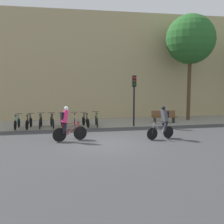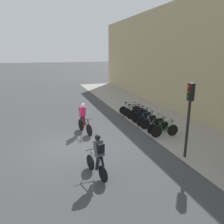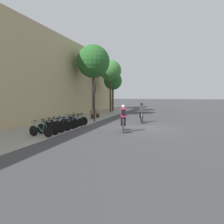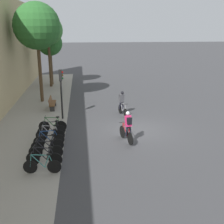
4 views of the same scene
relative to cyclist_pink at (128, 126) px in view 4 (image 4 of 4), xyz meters
name	(u,v)px [view 4 (image 4 of 4)]	position (x,y,z in m)	size (l,w,h in m)	color
ground	(139,130)	(1.83, -1.02, -0.95)	(200.00, 200.00, 0.00)	#3D3D3F
kerb_strip	(27,134)	(1.83, 5.73, -0.94)	(44.00, 4.50, 0.01)	gray
cyclist_pink	(128,126)	(0.00, 0.00, 0.00)	(1.78, 0.61, 1.80)	black
cyclist_grey	(122,102)	(5.07, -0.44, 0.00)	(1.64, 0.59, 1.76)	black
parked_bike_0	(42,165)	(-2.96, 4.25, -0.56)	(0.46, 1.66, 0.94)	black
parked_bike_1	(44,158)	(-2.23, 4.25, -0.55)	(0.46, 1.68, 0.95)	black
parked_bike_2	(46,151)	(-1.50, 4.25, -0.54)	(0.46, 1.66, 0.97)	black
parked_bike_3	(48,145)	(-0.76, 4.25, -0.55)	(0.46, 1.65, 0.96)	black
parked_bike_4	(49,139)	(-0.03, 4.25, -0.56)	(0.49, 1.63, 0.94)	black
parked_bike_5	(50,134)	(0.70, 4.25, -0.55)	(0.46, 1.62, 0.96)	black
parked_bike_6	(52,130)	(1.44, 4.25, -0.56)	(0.48, 1.61, 0.94)	black
parked_bike_7	(53,125)	(2.17, 4.25, -0.54)	(0.46, 1.69, 0.97)	black
traffic_light_pole	(61,85)	(4.66, 3.79, 1.43)	(0.26, 0.30, 3.42)	black
bench	(52,103)	(7.21, 4.74, -0.47)	(1.81, 0.44, 0.89)	brown
street_tree_0	(37,26)	(9.64, 5.81, 5.23)	(3.74, 3.74, 8.07)	#4C3823
street_tree_1	(50,44)	(17.08, 5.62, 3.46)	(2.64, 2.64, 5.77)	#4C3823
street_tree_2	(48,31)	(15.92, 5.63, 4.82)	(3.02, 3.02, 7.32)	#4C3823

